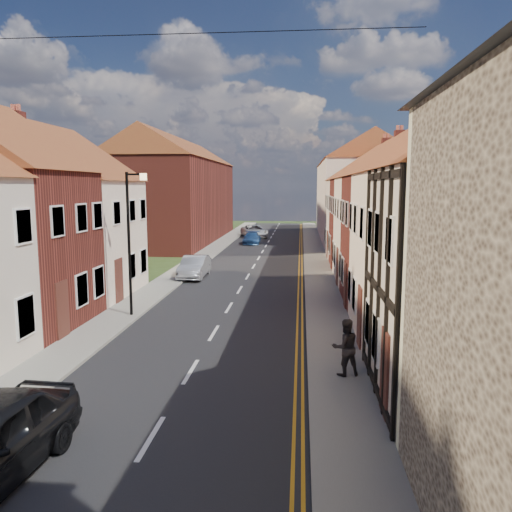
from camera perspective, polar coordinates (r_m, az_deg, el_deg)
road at (r=30.78m, az=-0.97°, el=-2.37°), size 7.00×90.00×0.02m
pavement_left at (r=31.54m, az=-8.95°, el=-2.13°), size 1.80×90.00×0.12m
pavement_right at (r=30.62m, az=7.25°, el=-2.40°), size 1.80×90.00×0.12m
cottage_r_white_near at (r=19.21m, az=23.58°, el=4.14°), size 8.30×6.00×9.00m
cottage_r_cream_mid at (r=24.39m, az=19.61°, el=5.03°), size 8.30×5.20×9.00m
cottage_r_pink at (r=29.65m, az=17.03°, el=5.57°), size 8.30×6.00×9.00m
cottage_r_white_far at (r=34.95m, az=15.23°, el=5.96°), size 8.30×5.20×9.00m
cottage_r_cream_far at (r=40.28m, az=13.90°, el=6.22°), size 8.30×6.00×9.00m
cottage_l_pink at (r=27.07m, az=-22.54°, el=4.90°), size 8.30×6.30×8.80m
block_right_far at (r=55.44m, az=11.54°, el=7.55°), size 8.30×24.20×10.50m
block_left_far at (r=51.66m, az=-8.96°, el=7.60°), size 8.30×24.20×10.50m
lamppost at (r=21.41m, az=-14.12°, el=2.38°), size 0.88×0.15×6.00m
car_mid at (r=30.65m, az=-7.04°, el=-1.24°), size 1.42×4.04×1.33m
car_far at (r=48.33m, az=-0.49°, el=2.05°), size 1.67×3.91×1.12m
car_distant at (r=54.51m, az=-0.21°, el=2.86°), size 3.66×5.41×1.38m
pedestrian_right at (r=14.78m, az=10.17°, el=-10.21°), size 0.96×0.85×1.66m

